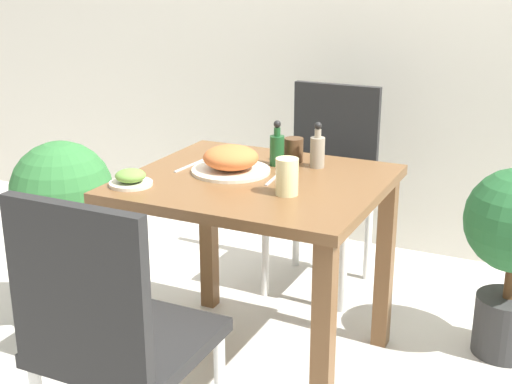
{
  "coord_description": "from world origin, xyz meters",
  "views": [
    {
      "loc": [
        1.0,
        -2.11,
        1.45
      ],
      "look_at": [
        0.0,
        0.0,
        0.67
      ],
      "focal_mm": 50.0,
      "sensor_mm": 36.0,
      "label": 1
    }
  ],
  "objects_px": {
    "sauce_bottle": "(278,148)",
    "condiment_bottle": "(317,150)",
    "drink_cup": "(294,150)",
    "potted_plant_left": "(64,214)",
    "chair_near": "(110,333)",
    "juice_glass": "(287,177)",
    "food_plate": "(231,161)",
    "chair_far": "(326,175)",
    "side_plate": "(131,179)"
  },
  "relations": [
    {
      "from": "sauce_bottle",
      "to": "condiment_bottle",
      "type": "relative_size",
      "value": 1.0
    },
    {
      "from": "drink_cup",
      "to": "potted_plant_left",
      "type": "xyz_separation_m",
      "value": [
        -0.83,
        -0.33,
        -0.27
      ]
    },
    {
      "from": "sauce_bottle",
      "to": "chair_near",
      "type": "bearing_deg",
      "value": -93.08
    },
    {
      "from": "chair_near",
      "to": "juice_glass",
      "type": "bearing_deg",
      "value": -107.51
    },
    {
      "from": "food_plate",
      "to": "juice_glass",
      "type": "height_order",
      "value": "juice_glass"
    },
    {
      "from": "juice_glass",
      "to": "chair_far",
      "type": "bearing_deg",
      "value": 101.77
    },
    {
      "from": "sauce_bottle",
      "to": "condiment_bottle",
      "type": "height_order",
      "value": "same"
    },
    {
      "from": "chair_near",
      "to": "potted_plant_left",
      "type": "bearing_deg",
      "value": -43.58
    },
    {
      "from": "chair_near",
      "to": "potted_plant_left",
      "type": "relative_size",
      "value": 1.16
    },
    {
      "from": "chair_near",
      "to": "condiment_bottle",
      "type": "xyz_separation_m",
      "value": [
        0.19,
        1.0,
        0.27
      ]
    },
    {
      "from": "chair_near",
      "to": "food_plate",
      "type": "relative_size",
      "value": 3.26
    },
    {
      "from": "drink_cup",
      "to": "potted_plant_left",
      "type": "height_order",
      "value": "drink_cup"
    },
    {
      "from": "food_plate",
      "to": "sauce_bottle",
      "type": "distance_m",
      "value": 0.19
    },
    {
      "from": "drink_cup",
      "to": "side_plate",
      "type": "bearing_deg",
      "value": -126.76
    },
    {
      "from": "drink_cup",
      "to": "sauce_bottle",
      "type": "height_order",
      "value": "sauce_bottle"
    },
    {
      "from": "sauce_bottle",
      "to": "potted_plant_left",
      "type": "xyz_separation_m",
      "value": [
        -0.8,
        -0.26,
        -0.29
      ]
    },
    {
      "from": "juice_glass",
      "to": "drink_cup",
      "type": "bearing_deg",
      "value": 109.35
    },
    {
      "from": "chair_near",
      "to": "drink_cup",
      "type": "height_order",
      "value": "chair_near"
    },
    {
      "from": "side_plate",
      "to": "sauce_bottle",
      "type": "distance_m",
      "value": 0.55
    },
    {
      "from": "condiment_bottle",
      "to": "sauce_bottle",
      "type": "bearing_deg",
      "value": -163.74
    },
    {
      "from": "chair_far",
      "to": "juice_glass",
      "type": "distance_m",
      "value": 0.96
    },
    {
      "from": "chair_near",
      "to": "chair_far",
      "type": "bearing_deg",
      "value": -90.87
    },
    {
      "from": "sauce_bottle",
      "to": "condiment_bottle",
      "type": "bearing_deg",
      "value": 16.26
    },
    {
      "from": "side_plate",
      "to": "condiment_bottle",
      "type": "bearing_deg",
      "value": 44.14
    },
    {
      "from": "chair_far",
      "to": "potted_plant_left",
      "type": "height_order",
      "value": "chair_far"
    },
    {
      "from": "chair_near",
      "to": "drink_cup",
      "type": "bearing_deg",
      "value": -94.5
    },
    {
      "from": "potted_plant_left",
      "to": "drink_cup",
      "type": "bearing_deg",
      "value": 21.87
    },
    {
      "from": "food_plate",
      "to": "juice_glass",
      "type": "distance_m",
      "value": 0.31
    },
    {
      "from": "chair_far",
      "to": "chair_near",
      "type": "bearing_deg",
      "value": -90.87
    },
    {
      "from": "chair_near",
      "to": "juice_glass",
      "type": "distance_m",
      "value": 0.75
    },
    {
      "from": "sauce_bottle",
      "to": "juice_glass",
      "type": "bearing_deg",
      "value": -61.52
    },
    {
      "from": "sauce_bottle",
      "to": "drink_cup",
      "type": "bearing_deg",
      "value": 68.26
    },
    {
      "from": "chair_far",
      "to": "potted_plant_left",
      "type": "xyz_separation_m",
      "value": [
        -0.77,
        -0.86,
        -0.02
      ]
    },
    {
      "from": "condiment_bottle",
      "to": "juice_glass",
      "type": "bearing_deg",
      "value": -86.05
    },
    {
      "from": "chair_near",
      "to": "food_plate",
      "type": "distance_m",
      "value": 0.85
    },
    {
      "from": "side_plate",
      "to": "drink_cup",
      "type": "distance_m",
      "value": 0.63
    },
    {
      "from": "chair_far",
      "to": "drink_cup",
      "type": "height_order",
      "value": "chair_far"
    },
    {
      "from": "chair_far",
      "to": "sauce_bottle",
      "type": "xyz_separation_m",
      "value": [
        0.03,
        -0.61,
        0.27
      ]
    },
    {
      "from": "drink_cup",
      "to": "condiment_bottle",
      "type": "distance_m",
      "value": 0.11
    },
    {
      "from": "food_plate",
      "to": "potted_plant_left",
      "type": "distance_m",
      "value": 0.74
    },
    {
      "from": "food_plate",
      "to": "sauce_bottle",
      "type": "bearing_deg",
      "value": 52.71
    },
    {
      "from": "chair_near",
      "to": "sauce_bottle",
      "type": "height_order",
      "value": "chair_near"
    },
    {
      "from": "chair_far",
      "to": "condiment_bottle",
      "type": "bearing_deg",
      "value": -73.81
    },
    {
      "from": "chair_near",
      "to": "side_plate",
      "type": "height_order",
      "value": "chair_near"
    },
    {
      "from": "side_plate",
      "to": "potted_plant_left",
      "type": "bearing_deg",
      "value": 159.02
    },
    {
      "from": "sauce_bottle",
      "to": "chair_far",
      "type": "bearing_deg",
      "value": 92.65
    },
    {
      "from": "chair_far",
      "to": "juice_glass",
      "type": "xyz_separation_m",
      "value": [
        0.19,
        -0.9,
        0.27
      ]
    },
    {
      "from": "chair_near",
      "to": "drink_cup",
      "type": "xyz_separation_m",
      "value": [
        0.08,
        1.04,
        0.25
      ]
    },
    {
      "from": "food_plate",
      "to": "juice_glass",
      "type": "xyz_separation_m",
      "value": [
        0.27,
        -0.14,
        0.02
      ]
    },
    {
      "from": "food_plate",
      "to": "juice_glass",
      "type": "relative_size",
      "value": 2.33
    }
  ]
}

